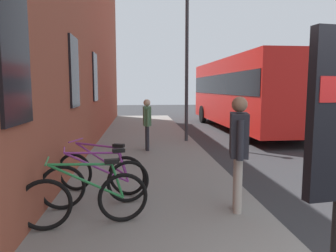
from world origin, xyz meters
TOP-DOWN VIEW (x-y plane):
  - ground at (6.00, -1.00)m, footprint 60.00×60.00m
  - sidewalk_pavement at (8.00, 1.75)m, footprint 24.00×3.50m
  - station_facade at (8.99, 3.80)m, footprint 22.00×0.65m
  - bicycle_mid_rack at (2.35, 2.76)m, footprint 0.52×1.75m
  - bicycle_under_window at (3.11, 2.71)m, footprint 0.56×1.74m
  - bicycle_nearest_sign at (3.75, 2.73)m, footprint 0.72×1.68m
  - city_bus at (12.98, -3.00)m, footprint 10.54×2.79m
  - pedestrian_near_bus at (2.69, 0.49)m, footprint 0.66×0.37m
  - pedestrian_crossing_street at (7.70, 1.77)m, footprint 0.60×0.25m
  - street_lamp at (9.34, 0.30)m, footprint 0.28×0.28m

SIDE VIEW (x-z plane):
  - ground at x=6.00m, z-range 0.00..0.00m
  - sidewalk_pavement at x=8.00m, z-range 0.00..0.12m
  - bicycle_mid_rack at x=2.35m, z-range 0.02..1.00m
  - bicycle_under_window at x=3.11m, z-range 0.02..1.00m
  - bicycle_nearest_sign at x=3.75m, z-range 0.02..1.00m
  - pedestrian_crossing_street at x=7.70m, z-range 0.29..1.87m
  - pedestrian_near_bus at x=2.69m, z-range 0.32..2.11m
  - city_bus at x=12.98m, z-range 0.24..3.59m
  - street_lamp at x=9.34m, z-range 0.60..5.87m
  - station_facade at x=8.99m, z-range 0.00..8.97m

